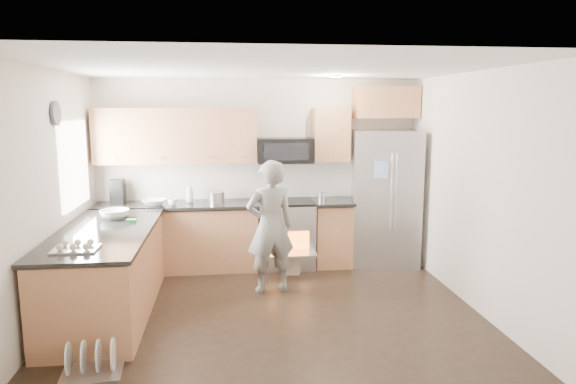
{
  "coord_description": "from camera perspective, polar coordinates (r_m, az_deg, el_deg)",
  "views": [
    {
      "loc": [
        -0.44,
        -5.24,
        2.22
      ],
      "look_at": [
        0.24,
        0.5,
        1.25
      ],
      "focal_mm": 32.0,
      "sensor_mm": 36.0,
      "label": 1
    }
  ],
  "objects": [
    {
      "name": "ground",
      "position": [
        5.71,
        -1.87,
        -13.41
      ],
      "size": [
        4.5,
        4.5,
        0.0
      ],
      "primitive_type": "plane",
      "color": "black",
      "rests_on": "ground"
    },
    {
      "name": "back_cabinet_run",
      "position": [
        7.1,
        -7.84,
        -0.79
      ],
      "size": [
        4.45,
        0.64,
        2.5
      ],
      "color": "#A46941",
      "rests_on": "ground"
    },
    {
      "name": "person",
      "position": [
        6.14,
        -1.98,
        -3.88
      ],
      "size": [
        0.65,
        0.49,
        1.6
      ],
      "primitive_type": "imported",
      "rotation": [
        0.0,
        0.0,
        3.34
      ],
      "color": "gray",
      "rests_on": "ground"
    },
    {
      "name": "stove_range",
      "position": [
        7.15,
        -0.26,
        -2.99
      ],
      "size": [
        0.76,
        0.97,
        1.79
      ],
      "color": "#B7B7BC",
      "rests_on": "ground"
    },
    {
      "name": "dish_rack",
      "position": [
        4.81,
        -20.98,
        -17.58
      ],
      "size": [
        0.52,
        0.43,
        0.3
      ],
      "rotation": [
        0.0,
        0.0,
        0.1
      ],
      "color": "#B7B7BC",
      "rests_on": "ground"
    },
    {
      "name": "peninsula",
      "position": [
        5.91,
        -19.46,
        -8.36
      ],
      "size": [
        0.96,
        2.36,
        1.03
      ],
      "color": "#A46941",
      "rests_on": "ground"
    },
    {
      "name": "refrigerator",
      "position": [
        7.39,
        10.74,
        -0.59
      ],
      "size": [
        1.04,
        0.87,
        1.9
      ],
      "rotation": [
        0.0,
        0.0,
        -0.17
      ],
      "color": "#B7B7BC",
      "rests_on": "ground"
    },
    {
      "name": "room_shell",
      "position": [
        5.3,
        -2.38,
        3.57
      ],
      "size": [
        4.54,
        4.04,
        2.62
      ],
      "color": "beige",
      "rests_on": "ground"
    }
  ]
}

